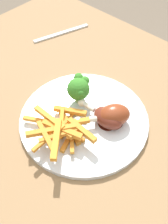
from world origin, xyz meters
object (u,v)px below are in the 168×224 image
object	(u,v)px
carrot_fries_pile	(62,128)
fork	(62,33)
chicken_drumstick_far	(106,117)
broccoli_floret_front	(80,87)
dining_table	(99,144)
chicken_drumstick_near	(112,116)
dinner_plate	(84,119)

from	to	relation	value
carrot_fries_pile	fork	size ratio (longest dim) A/B	0.89
carrot_fries_pile	chicken_drumstick_far	size ratio (longest dim) A/B	1.41
broccoli_floret_front	chicken_drumstick_far	bearing A→B (deg)	-8.09
broccoli_floret_front	carrot_fries_pile	world-z (taller)	broccoli_floret_front
broccoli_floret_front	fork	bearing A→B (deg)	144.88
dining_table	chicken_drumstick_near	size ratio (longest dim) A/B	9.46
broccoli_floret_front	dining_table	bearing A→B (deg)	-5.07
broccoli_floret_front	chicken_drumstick_near	world-z (taller)	broccoli_floret_front
chicken_drumstick_near	chicken_drumstick_far	xyz separation A→B (m)	(-0.01, -0.01, -0.00)
fork	carrot_fries_pile	bearing A→B (deg)	-115.88
chicken_drumstick_far	fork	world-z (taller)	chicken_drumstick_far
dinner_plate	broccoli_floret_front	world-z (taller)	broccoli_floret_front
chicken_drumstick_far	broccoli_floret_front	bearing A→B (deg)	171.91
chicken_drumstick_near	carrot_fries_pile	bearing A→B (deg)	-119.56
broccoli_floret_front	chicken_drumstick_near	distance (m)	0.10
dinner_plate	carrot_fries_pile	bearing A→B (deg)	-91.96
chicken_drumstick_near	dining_table	bearing A→B (deg)	-175.44
carrot_fries_pile	chicken_drumstick_far	world-z (taller)	carrot_fries_pile
chicken_drumstick_near	dinner_plate	bearing A→B (deg)	-149.34
chicken_drumstick_far	dinner_plate	bearing A→B (deg)	-152.45
chicken_drumstick_near	chicken_drumstick_far	size ratio (longest dim) A/B	0.98
dining_table	chicken_drumstick_near	distance (m)	0.15
chicken_drumstick_near	chicken_drumstick_far	world-z (taller)	chicken_drumstick_near
dinner_plate	chicken_drumstick_far	distance (m)	0.06
dining_table	carrot_fries_pile	distance (m)	0.18
dining_table	dinner_plate	distance (m)	0.12
dinner_plate	carrot_fries_pile	xyz separation A→B (m)	(-0.00, -0.07, 0.03)
carrot_fries_pile	fork	world-z (taller)	carrot_fries_pile
dining_table	broccoli_floret_front	xyz separation A→B (m)	(-0.07, 0.01, 0.16)
dining_table	broccoli_floret_front	size ratio (longest dim) A/B	16.95
chicken_drumstick_far	fork	xyz separation A→B (m)	(-0.34, 0.18, -0.03)
fork	chicken_drumstick_near	bearing A→B (deg)	-99.33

